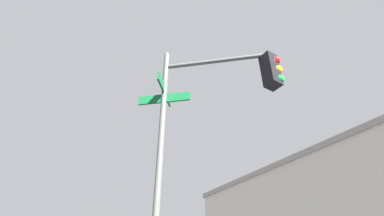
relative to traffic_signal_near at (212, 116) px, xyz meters
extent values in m
cylinder|color=#474C47|center=(-0.67, -0.73, -1.27)|extent=(0.12, 0.12, 6.15)
cylinder|color=#474C47|center=(0.08, 0.09, 1.40)|extent=(1.58, 1.71, 0.09)
cube|color=black|center=(0.84, 0.92, 0.95)|extent=(0.28, 0.28, 0.80)
sphere|color=red|center=(0.95, 1.03, 1.20)|extent=(0.18, 0.18, 0.18)
sphere|color=orange|center=(0.95, 1.03, 0.95)|extent=(0.18, 0.18, 0.18)
sphere|color=green|center=(0.95, 1.03, 0.70)|extent=(0.18, 0.18, 0.18)
cube|color=#0F5128|center=(-0.67, -0.73, 0.53)|extent=(0.77, 0.84, 0.20)
cube|color=#0F5128|center=(-0.67, -0.73, 0.75)|extent=(0.76, 0.71, 0.20)
cube|color=gray|center=(-10.86, 23.88, 5.50)|extent=(18.64, 20.18, 0.40)
camera|label=1|loc=(3.62, -2.78, -2.85)|focal=25.99mm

